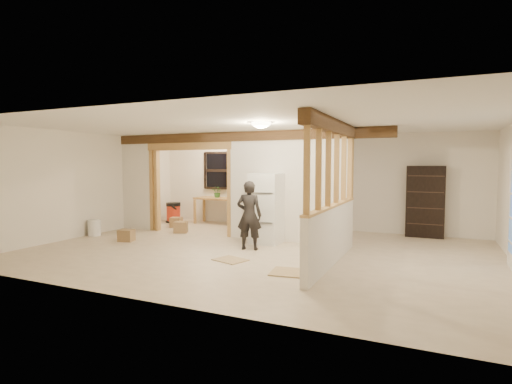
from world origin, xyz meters
The scene contains 28 objects.
floor centered at (0.00, 0.00, -0.01)m, with size 9.00×6.50×0.01m, color beige.
ceiling centered at (0.00, 0.00, 2.50)m, with size 9.00×6.50×0.01m, color white.
wall_back centered at (0.00, 3.25, 1.25)m, with size 9.00×0.01×2.50m, color silver.
wall_front centered at (0.00, -3.25, 1.25)m, with size 9.00×0.01×2.50m, color silver.
wall_left centered at (-4.50, 0.00, 1.25)m, with size 0.01×6.50×2.50m, color silver.
partition_left_stub centered at (-4.05, 1.20, 1.25)m, with size 0.90×0.12×2.50m, color silver.
partition_center centered at (0.20, 1.20, 1.25)m, with size 2.80×0.12×2.50m, color silver.
doorway_frame centered at (-2.40, 1.20, 1.10)m, with size 2.46×0.14×2.20m, color tan.
header_beam_back centered at (-1.00, 1.20, 2.38)m, with size 7.00×0.18×0.22m, color #50351B.
header_beam_right centered at (1.60, -0.40, 2.38)m, with size 0.18×3.30×0.22m, color #50351B.
pony_wall centered at (1.60, -0.40, 0.50)m, with size 0.12×3.20×1.00m, color silver.
stud_partition centered at (1.60, -0.40, 1.66)m, with size 0.14×3.20×1.32m, color tan.
window_back centered at (-2.60, 3.17, 1.55)m, with size 1.12×0.10×1.10m, color black.
ceiling_dome_main centered at (0.30, -0.50, 2.48)m, with size 0.36×0.36×0.16m, color #FFEABF.
ceiling_dome_util centered at (-2.50, 2.30, 2.48)m, with size 0.32×0.32×0.14m, color #FFEABF.
hanging_bulb centered at (-2.00, 1.60, 2.18)m, with size 0.07×0.07×0.07m, color #FFD88C.
refrigerator centered at (-0.15, 0.83, 0.77)m, with size 0.63×0.61×1.54m, color white.
woman centered at (-0.21, 0.07, 0.70)m, with size 0.51×0.34×1.41m, color black.
work_table centered at (-2.63, 2.90, 0.38)m, with size 1.22×0.61×0.77m, color tan.
potted_plant centered at (-2.56, 2.90, 0.93)m, with size 0.29×0.25×0.33m, color #2B7027.
shop_vac centered at (-3.89, 2.57, 0.30)m, with size 0.46×0.46×0.61m, color #B42A15.
bookshelf centered at (3.01, 3.04, 0.85)m, with size 0.85×0.28×1.70m, color black.
bucket centered at (-4.32, -0.06, 0.19)m, with size 0.31×0.31×0.39m, color silver.
box_util_a centered at (-2.65, 1.17, 0.14)m, with size 0.33×0.28×0.28m, color #957248.
box_util_b centered at (-3.29, 1.86, 0.14)m, with size 0.29×0.29×0.27m, color #957248.
box_front centered at (-3.12, -0.28, 0.13)m, with size 0.32×0.26×0.26m, color #957248.
floor_panel_near centered at (1.11, -1.25, 0.01)m, with size 0.55×0.55×0.02m, color tan.
floor_panel_far centered at (-0.13, -0.90, 0.01)m, with size 0.55×0.44×0.02m, color tan.
Camera 1 is at (3.22, -7.19, 1.74)m, focal length 28.00 mm.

